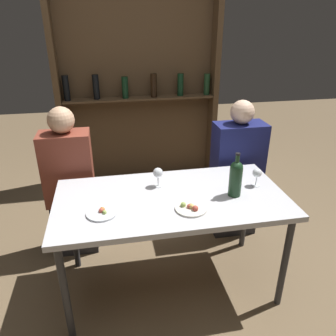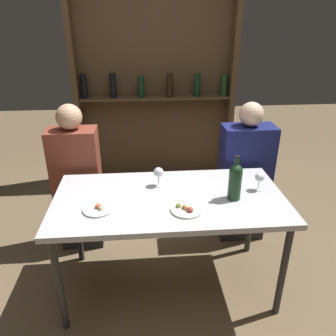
% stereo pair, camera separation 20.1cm
% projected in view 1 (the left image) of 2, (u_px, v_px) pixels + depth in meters
% --- Properties ---
extents(ground_plane, '(10.00, 10.00, 0.00)m').
position_uv_depth(ground_plane, '(171.00, 283.00, 2.39)').
color(ground_plane, brown).
extents(dining_table, '(1.47, 0.75, 0.72)m').
position_uv_depth(dining_table, '(171.00, 205.00, 2.11)').
color(dining_table, silver).
rests_on(dining_table, ground_plane).
extents(wine_rack_wall, '(1.75, 0.21, 2.38)m').
position_uv_depth(wine_rack_wall, '(138.00, 74.00, 3.52)').
color(wine_rack_wall, '#4C3823').
rests_on(wine_rack_wall, ground_plane).
extents(wine_bottle, '(0.08, 0.08, 0.29)m').
position_uv_depth(wine_bottle, '(236.00, 177.00, 2.05)').
color(wine_bottle, '#19381E').
rests_on(wine_bottle, dining_table).
extents(wine_glass_0, '(0.06, 0.06, 0.13)m').
position_uv_depth(wine_glass_0, '(257.00, 174.00, 2.19)').
color(wine_glass_0, silver).
rests_on(wine_glass_0, dining_table).
extents(wine_glass_1, '(0.07, 0.07, 0.13)m').
position_uv_depth(wine_glass_1, '(158.00, 173.00, 2.17)').
color(wine_glass_1, silver).
rests_on(wine_glass_1, dining_table).
extents(food_plate_0, '(0.19, 0.19, 0.04)m').
position_uv_depth(food_plate_0, '(191.00, 208.00, 1.94)').
color(food_plate_0, silver).
rests_on(food_plate_0, dining_table).
extents(food_plate_1, '(0.18, 0.18, 0.04)m').
position_uv_depth(food_plate_1, '(102.00, 213.00, 1.90)').
color(food_plate_1, silver).
rests_on(food_plate_1, dining_table).
extents(seated_person_left, '(0.37, 0.22, 1.20)m').
position_uv_depth(seated_person_left, '(71.00, 188.00, 2.52)').
color(seated_person_left, '#26262B').
rests_on(seated_person_left, ground_plane).
extents(seated_person_right, '(0.41, 0.22, 1.19)m').
position_uv_depth(seated_person_right, '(236.00, 175.00, 2.76)').
color(seated_person_right, '#26262B').
rests_on(seated_person_right, ground_plane).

